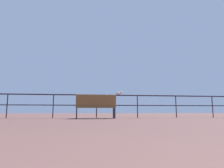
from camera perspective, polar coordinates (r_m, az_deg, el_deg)
name	(u,v)px	position (r m, az deg, el deg)	size (l,w,h in m)	color
pier_railing	(97,101)	(8.79, -4.65, -5.01)	(23.25, 0.05, 1.07)	#291925
bench_near_left	(96,106)	(8.12, -4.87, -6.49)	(1.69, 0.74, 0.99)	brown
seagull_on_rail	(119,93)	(8.94, 2.18, -2.75)	(0.39, 0.16, 0.18)	silver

